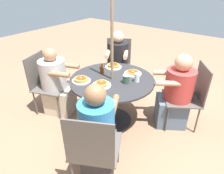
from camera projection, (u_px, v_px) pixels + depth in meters
name	position (u px, v px, depth m)	size (l,w,h in m)	color
ground_plane	(112.00, 120.00, 3.10)	(12.00, 12.00, 0.00)	#8C664C
patio_table	(112.00, 88.00, 2.82)	(1.17, 1.17, 0.71)	#28282B
umbrella_pole	(112.00, 58.00, 2.60)	(0.04, 0.04, 2.02)	#846B4C
patio_chair_north	(118.00, 62.00, 3.78)	(0.66, 0.66, 0.94)	#514C47
diner_north	(117.00, 66.00, 3.62)	(0.57, 0.63, 1.14)	gray
patio_chair_east	(45.00, 81.00, 3.11)	(0.62, 0.62, 0.94)	#514C47
diner_east	(57.00, 85.00, 3.08)	(0.61, 0.54, 1.06)	beige
patio_chair_south	(93.00, 147.00, 1.91)	(0.65, 0.65, 0.94)	#514C47
diner_south	(98.00, 135.00, 2.08)	(0.54, 0.60, 1.11)	#3D3D42
patio_chair_west	(190.00, 93.00, 2.78)	(0.66, 0.66, 0.94)	#514C47
diner_west	(175.00, 95.00, 2.80)	(0.62, 0.59, 1.09)	slate
pancake_plate_a	(102.00, 84.00, 2.57)	(0.25, 0.25, 0.06)	silver
pancake_plate_b	(113.00, 66.00, 3.08)	(0.25, 0.25, 0.07)	silver
pancake_plate_c	(81.00, 80.00, 2.68)	(0.25, 0.25, 0.06)	silver
pancake_plate_d	(133.00, 73.00, 2.88)	(0.25, 0.25, 0.05)	silver
syrup_bottle	(102.00, 70.00, 2.88)	(0.08, 0.06, 0.14)	#602D0F
coffee_cup	(126.00, 79.00, 2.63)	(0.09, 0.09, 0.11)	#33513D
drinking_glass_a	(137.00, 78.00, 2.65)	(0.07, 0.07, 0.12)	silver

